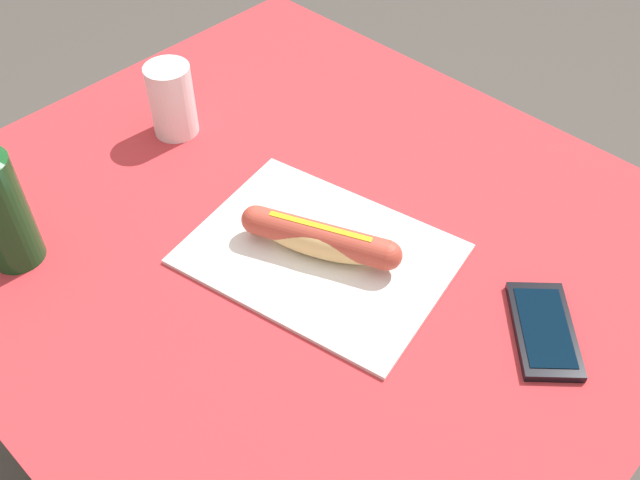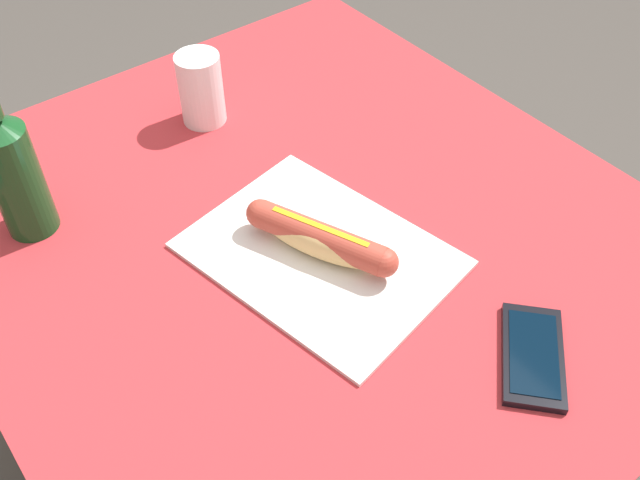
{
  "view_description": "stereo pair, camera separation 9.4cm",
  "coord_description": "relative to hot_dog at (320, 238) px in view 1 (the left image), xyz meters",
  "views": [
    {
      "loc": [
        -0.51,
        0.49,
        1.44
      ],
      "look_at": [
        -0.06,
        0.02,
        0.76
      ],
      "focal_mm": 39.94,
      "sensor_mm": 36.0,
      "label": 1
    },
    {
      "loc": [
        -0.57,
        0.42,
        1.44
      ],
      "look_at": [
        -0.06,
        0.02,
        0.76
      ],
      "focal_mm": 39.94,
      "sensor_mm": 36.0,
      "label": 2
    }
  ],
  "objects": [
    {
      "name": "hot_dog",
      "position": [
        0.0,
        0.0,
        0.0
      ],
      "size": [
        0.21,
        0.11,
        0.05
      ],
      "color": "#E5BC75",
      "rests_on": "paper_wrapper"
    },
    {
      "name": "drinking_cup",
      "position": [
        0.36,
        -0.04,
        0.03
      ],
      "size": [
        0.07,
        0.07,
        0.12
      ],
      "primitive_type": "cylinder",
      "color": "white",
      "rests_on": "dining_table"
    },
    {
      "name": "cell_phone",
      "position": [
        -0.29,
        -0.1,
        -0.03
      ],
      "size": [
        0.15,
        0.15,
        0.01
      ],
      "color": "black",
      "rests_on": "dining_table"
    },
    {
      "name": "dining_table",
      "position": [
        0.06,
        -0.02,
        -0.17
      ],
      "size": [
        1.02,
        0.91,
        0.73
      ],
      "color": "brown",
      "rests_on": "ground"
    },
    {
      "name": "ground_plane",
      "position": [
        0.06,
        -0.02,
        -0.77
      ],
      "size": [
        6.0,
        6.0,
        0.0
      ],
      "primitive_type": "plane",
      "color": "#47423D",
      "rests_on": "ground"
    },
    {
      "name": "paper_wrapper",
      "position": [
        0.0,
        -0.0,
        -0.03
      ],
      "size": [
        0.38,
        0.31,
        0.01
      ],
      "primitive_type": "cube",
      "rotation": [
        0.0,
        0.0,
        0.19
      ],
      "color": "silver",
      "rests_on": "dining_table"
    }
  ]
}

